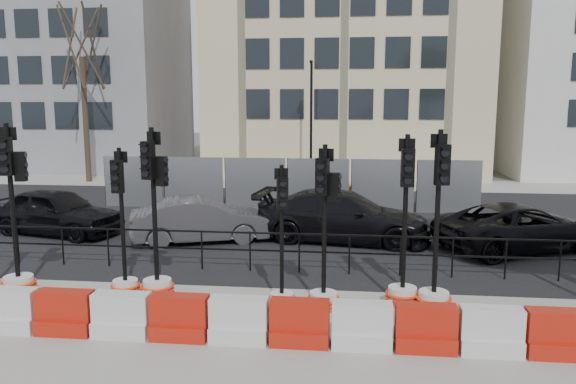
# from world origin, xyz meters

# --- Properties ---
(ground) EXTENTS (120.00, 120.00, 0.00)m
(ground) POSITION_xyz_m (0.00, 0.00, 0.00)
(ground) COLOR #51514C
(ground) RESTS_ON ground
(sidewalk_near) EXTENTS (40.00, 6.00, 0.02)m
(sidewalk_near) POSITION_xyz_m (0.00, -3.00, 0.01)
(sidewalk_near) COLOR gray
(sidewalk_near) RESTS_ON ground
(road) EXTENTS (40.00, 14.00, 0.03)m
(road) POSITION_xyz_m (0.00, 7.00, 0.01)
(road) COLOR black
(road) RESTS_ON ground
(sidewalk_far) EXTENTS (40.00, 4.00, 0.02)m
(sidewalk_far) POSITION_xyz_m (0.00, 16.00, 0.01)
(sidewalk_far) COLOR gray
(sidewalk_far) RESTS_ON ground
(building_grey) EXTENTS (11.00, 9.06, 14.00)m
(building_grey) POSITION_xyz_m (-14.00, 21.99, 7.00)
(building_grey) COLOR gray
(building_grey) RESTS_ON ground
(building_cream) EXTENTS (15.00, 10.06, 18.00)m
(building_cream) POSITION_xyz_m (2.00, 21.99, 9.00)
(building_cream) COLOR beige
(building_cream) RESTS_ON ground
(kerb_railing) EXTENTS (18.00, 0.04, 1.00)m
(kerb_railing) POSITION_xyz_m (0.00, 1.20, 0.69)
(kerb_railing) COLOR black
(kerb_railing) RESTS_ON ground
(heras_fencing) EXTENTS (14.33, 1.72, 2.00)m
(heras_fencing) POSITION_xyz_m (-0.01, 9.80, 0.68)
(heras_fencing) COLOR gray
(heras_fencing) RESTS_ON ground
(lamp_post_far) EXTENTS (0.12, 0.56, 6.00)m
(lamp_post_far) POSITION_xyz_m (0.50, 14.98, 3.22)
(lamp_post_far) COLOR black
(lamp_post_far) RESTS_ON ground
(tree_bare_far) EXTENTS (2.00, 2.00, 9.00)m
(tree_bare_far) POSITION_xyz_m (-11.00, 15.50, 6.65)
(tree_bare_far) COLOR #473828
(tree_bare_far) RESTS_ON ground
(barrier_row) EXTENTS (14.65, 0.50, 0.80)m
(barrier_row) POSITION_xyz_m (0.00, -2.80, 0.37)
(barrier_row) COLOR red
(barrier_row) RESTS_ON ground
(traffic_signal_b) EXTENTS (0.73, 0.73, 3.69)m
(traffic_signal_b) POSITION_xyz_m (-4.59, -1.07, 0.88)
(traffic_signal_b) COLOR white
(traffic_signal_b) RESTS_ON ground
(traffic_signal_c) EXTENTS (0.63, 0.63, 3.19)m
(traffic_signal_c) POSITION_xyz_m (-2.31, -0.88, 0.66)
(traffic_signal_c) COLOR white
(traffic_signal_c) RESTS_ON ground
(traffic_signal_d) EXTENTS (0.71, 0.71, 3.61)m
(traffic_signal_d) POSITION_xyz_m (-1.59, -0.94, 0.86)
(traffic_signal_d) COLOR white
(traffic_signal_d) RESTS_ON ground
(traffic_signal_e) EXTENTS (0.57, 0.57, 2.92)m
(traffic_signal_e) POSITION_xyz_m (1.08, -1.23, 0.60)
(traffic_signal_e) COLOR white
(traffic_signal_e) RESTS_ON ground
(traffic_signal_f) EXTENTS (0.65, 0.65, 3.32)m
(traffic_signal_f) POSITION_xyz_m (1.91, -1.25, 0.79)
(traffic_signal_f) COLOR white
(traffic_signal_f) RESTS_ON ground
(traffic_signal_g) EXTENTS (0.69, 0.69, 3.49)m
(traffic_signal_g) POSITION_xyz_m (3.48, -0.81, 0.72)
(traffic_signal_g) COLOR white
(traffic_signal_g) RESTS_ON ground
(traffic_signal_h) EXTENTS (0.71, 0.71, 3.60)m
(traffic_signal_h) POSITION_xyz_m (4.06, -1.05, 0.74)
(traffic_signal_h) COLOR white
(traffic_signal_h) RESTS_ON ground
(car_a) EXTENTS (3.65, 5.05, 1.46)m
(car_a) POSITION_xyz_m (-6.68, 4.37, 0.73)
(car_a) COLOR black
(car_a) RESTS_ON ground
(car_b) EXTENTS (3.94, 4.92, 1.33)m
(car_b) POSITION_xyz_m (-1.94, 3.90, 0.67)
(car_b) COLOR #424347
(car_b) RESTS_ON ground
(car_c) EXTENTS (3.44, 5.71, 1.50)m
(car_c) POSITION_xyz_m (2.20, 4.51, 0.75)
(car_c) COLOR black
(car_c) RESTS_ON ground
(car_d) EXTENTS (5.81, 6.42, 1.32)m
(car_d) POSITION_xyz_m (7.11, 4.02, 0.66)
(car_d) COLOR black
(car_d) RESTS_ON ground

